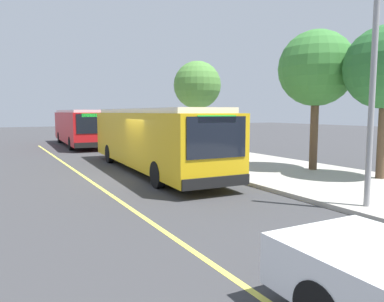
{
  "coord_description": "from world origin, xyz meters",
  "views": [
    {
      "loc": [
        14.51,
        -5.65,
        2.79
      ],
      "look_at": [
        2.3,
        1.14,
        1.29
      ],
      "focal_mm": 33.98,
      "sensor_mm": 36.0,
      "label": 1
    }
  ],
  "objects": [
    {
      "name": "ground_plane",
      "position": [
        0.0,
        0.0,
        0.0
      ],
      "size": [
        120.0,
        120.0,
        0.0
      ],
      "primitive_type": "plane",
      "color": "#38383A"
    },
    {
      "name": "sidewalk_curb",
      "position": [
        0.0,
        6.0,
        0.07
      ],
      "size": [
        44.0,
        6.4,
        0.15
      ],
      "primitive_type": "cube",
      "color": "#A8A399",
      "rests_on": "ground_plane"
    },
    {
      "name": "lane_stripe_center",
      "position": [
        0.0,
        -2.2,
        0.0
      ],
      "size": [
        36.0,
        0.14,
        0.01
      ],
      "primitive_type": "cube",
      "color": "#E0D64C",
      "rests_on": "ground_plane"
    },
    {
      "name": "transit_bus_main",
      "position": [
        -1.34,
        1.01,
        1.62
      ],
      "size": [
        12.42,
        3.19,
        2.95
      ],
      "color": "gold",
      "rests_on": "ground_plane"
    },
    {
      "name": "transit_bus_second",
      "position": [
        -16.38,
        0.79,
        1.62
      ],
      "size": [
        11.67,
        3.12,
        2.95
      ],
      "color": "red",
      "rests_on": "ground_plane"
    },
    {
      "name": "bus_shelter",
      "position": [
        -3.08,
        6.07,
        1.92
      ],
      "size": [
        2.9,
        1.6,
        2.48
      ],
      "color": "#333338",
      "rests_on": "sidewalk_curb"
    },
    {
      "name": "waiting_bench",
      "position": [
        -3.09,
        6.09,
        0.63
      ],
      "size": [
        1.6,
        0.48,
        0.95
      ],
      "color": "brown",
      "rests_on": "sidewalk_curb"
    },
    {
      "name": "route_sign_post",
      "position": [
        -0.72,
        3.79,
        1.96
      ],
      "size": [
        0.44,
        0.08,
        2.8
      ],
      "color": "#333338",
      "rests_on": "sidewalk_curb"
    },
    {
      "name": "pedestrian_commuter",
      "position": [
        -3.94,
        3.83,
        1.12
      ],
      "size": [
        0.24,
        0.4,
        1.69
      ],
      "color": "#282D47",
      "rests_on": "sidewalk_curb"
    },
    {
      "name": "street_tree_near_shelter",
      "position": [
        -8.01,
        7.3,
        4.66
      ],
      "size": [
        3.34,
        3.34,
        6.21
      ],
      "color": "brown",
      "rests_on": "sidewalk_curb"
    },
    {
      "name": "street_tree_upstreet",
      "position": [
        2.7,
        7.33,
        4.72
      ],
      "size": [
        3.39,
        3.39,
        6.3
      ],
      "color": "brown",
      "rests_on": "sidewalk_curb"
    },
    {
      "name": "utility_pole",
      "position": [
        8.15,
        3.53,
        3.35
      ],
      "size": [
        0.16,
        0.16,
        6.4
      ],
      "primitive_type": "cylinder",
      "color": "gray",
      "rests_on": "sidewalk_curb"
    }
  ]
}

